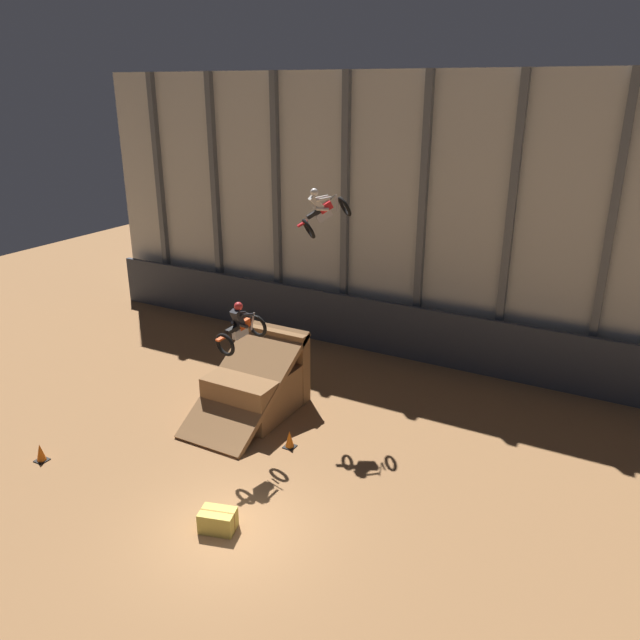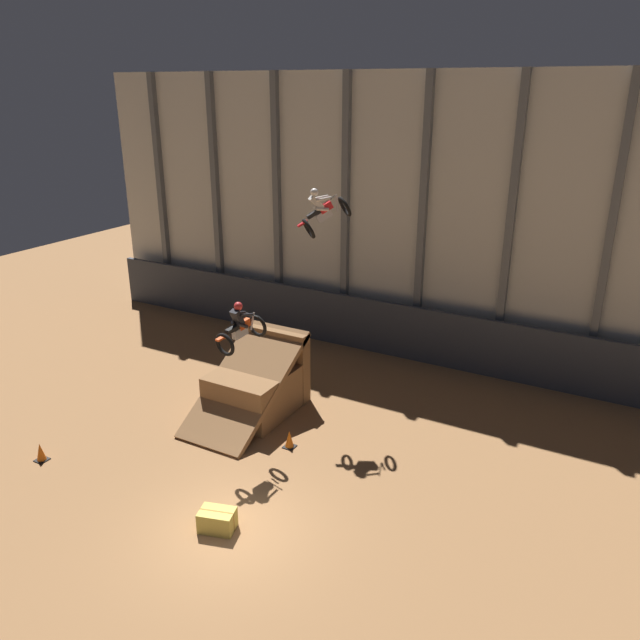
# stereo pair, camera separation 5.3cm
# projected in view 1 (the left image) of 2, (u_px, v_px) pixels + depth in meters

# --- Properties ---
(ground_plane) EXTENTS (60.00, 60.00, 0.00)m
(ground_plane) POSITION_uv_depth(u_px,v_px,m) (234.00, 531.00, 15.92)
(ground_plane) COLOR #996B42
(arena_back_wall) EXTENTS (32.00, 0.40, 11.25)m
(arena_back_wall) POSITION_uv_depth(u_px,v_px,m) (423.00, 222.00, 24.57)
(arena_back_wall) COLOR beige
(arena_back_wall) RESTS_ON ground_plane
(lower_barrier) EXTENTS (31.36, 0.20, 2.30)m
(lower_barrier) POSITION_uv_depth(u_px,v_px,m) (411.00, 333.00, 25.57)
(lower_barrier) COLOR #383D47
(lower_barrier) RESTS_ON ground_plane
(dirt_ramp) EXTENTS (2.53, 4.49, 2.76)m
(dirt_ramp) POSITION_uv_depth(u_px,v_px,m) (259.00, 384.00, 21.67)
(dirt_ramp) COLOR olive
(dirt_ramp) RESTS_ON ground_plane
(rider_bike_left_air) EXTENTS (0.95, 1.84, 1.53)m
(rider_bike_left_air) POSITION_uv_depth(u_px,v_px,m) (240.00, 328.00, 18.49)
(rider_bike_left_air) COLOR black
(rider_bike_right_air) EXTENTS (1.69, 1.72, 1.69)m
(rider_bike_right_air) POSITION_uv_depth(u_px,v_px,m) (323.00, 212.00, 20.26)
(rider_bike_right_air) COLOR black
(traffic_cone_near_ramp) EXTENTS (0.36, 0.36, 0.58)m
(traffic_cone_near_ramp) POSITION_uv_depth(u_px,v_px,m) (290.00, 439.00, 19.52)
(traffic_cone_near_ramp) COLOR black
(traffic_cone_near_ramp) RESTS_ON ground_plane
(traffic_cone_arena_edge) EXTENTS (0.36, 0.36, 0.58)m
(traffic_cone_arena_edge) POSITION_uv_depth(u_px,v_px,m) (41.00, 453.00, 18.80)
(traffic_cone_arena_edge) COLOR black
(traffic_cone_arena_edge) RESTS_ON ground_plane
(hay_bale_trackside) EXTENTS (1.03, 0.83, 0.57)m
(hay_bale_trackside) POSITION_uv_depth(u_px,v_px,m) (218.00, 520.00, 15.88)
(hay_bale_trackside) COLOR #CCB751
(hay_bale_trackside) RESTS_ON ground_plane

